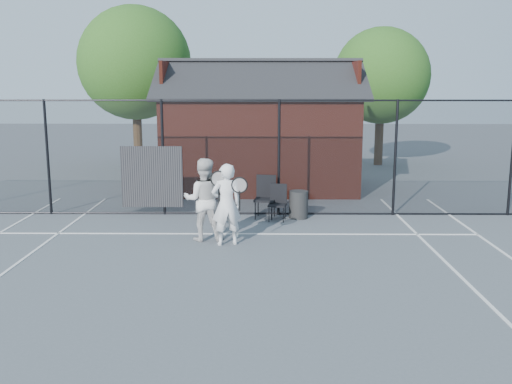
{
  "coord_description": "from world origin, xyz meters",
  "views": [
    {
      "loc": [
        0.57,
        -9.62,
        3.37
      ],
      "look_at": [
        0.44,
        2.37,
        1.1
      ],
      "focal_mm": 40.0,
      "sensor_mm": 36.0,
      "label": 1
    }
  ],
  "objects_px": {
    "waste_bin": "(299,205)",
    "chair_left": "(265,198)",
    "player_front": "(227,204)",
    "chair_right": "(277,203)",
    "clubhouse": "(260,139)",
    "player_back": "(204,199)"
  },
  "relations": [
    {
      "from": "chair_right",
      "to": "waste_bin",
      "type": "distance_m",
      "value": 0.63
    },
    {
      "from": "player_front",
      "to": "chair_right",
      "type": "height_order",
      "value": "player_front"
    },
    {
      "from": "waste_bin",
      "to": "player_front",
      "type": "bearing_deg",
      "value": -124.33
    },
    {
      "from": "player_front",
      "to": "waste_bin",
      "type": "bearing_deg",
      "value": 55.67
    },
    {
      "from": "clubhouse",
      "to": "waste_bin",
      "type": "distance_m",
      "value": 4.68
    },
    {
      "from": "player_back",
      "to": "chair_right",
      "type": "height_order",
      "value": "player_back"
    },
    {
      "from": "chair_left",
      "to": "chair_right",
      "type": "bearing_deg",
      "value": -35.09
    },
    {
      "from": "waste_bin",
      "to": "chair_left",
      "type": "bearing_deg",
      "value": 180.0
    },
    {
      "from": "player_front",
      "to": "chair_left",
      "type": "height_order",
      "value": "player_front"
    },
    {
      "from": "clubhouse",
      "to": "player_front",
      "type": "height_order",
      "value": "clubhouse"
    },
    {
      "from": "chair_left",
      "to": "chair_right",
      "type": "xyz_separation_m",
      "value": [
        0.31,
        -0.3,
        -0.08
      ]
    },
    {
      "from": "clubhouse",
      "to": "player_back",
      "type": "xyz_separation_m",
      "value": [
        -1.2,
        -6.49,
        -0.7
      ]
    },
    {
      "from": "clubhouse",
      "to": "chair_left",
      "type": "bearing_deg",
      "value": -88.17
    },
    {
      "from": "clubhouse",
      "to": "waste_bin",
      "type": "relative_size",
      "value": 9.23
    },
    {
      "from": "clubhouse",
      "to": "player_front",
      "type": "bearing_deg",
      "value": -95.68
    },
    {
      "from": "player_back",
      "to": "waste_bin",
      "type": "height_order",
      "value": "player_back"
    },
    {
      "from": "player_back",
      "to": "waste_bin",
      "type": "relative_size",
      "value": 2.57
    },
    {
      "from": "chair_right",
      "to": "waste_bin",
      "type": "relative_size",
      "value": 1.27
    },
    {
      "from": "player_front",
      "to": "player_back",
      "type": "relative_size",
      "value": 0.97
    },
    {
      "from": "player_back",
      "to": "chair_left",
      "type": "relative_size",
      "value": 1.7
    },
    {
      "from": "clubhouse",
      "to": "chair_right",
      "type": "height_order",
      "value": "clubhouse"
    },
    {
      "from": "clubhouse",
      "to": "chair_left",
      "type": "distance_m",
      "value": 4.53
    }
  ]
}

